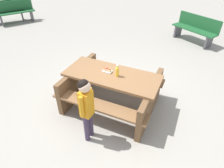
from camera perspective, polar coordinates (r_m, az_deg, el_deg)
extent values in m
plane|color=gray|center=(4.09, 0.00, -5.95)|extent=(30.00, 30.00, 0.00)
cube|color=brown|center=(3.64, 0.00, 2.54)|extent=(1.83, 0.84, 0.05)
cube|color=brown|center=(3.43, -3.92, -6.31)|extent=(1.81, 0.36, 0.04)
cube|color=brown|center=(4.24, 3.16, 3.03)|extent=(1.81, 0.36, 0.04)
cube|color=brown|center=(4.18, -9.76, 0.69)|extent=(0.16, 1.40, 0.70)
cube|color=brown|center=(3.68, 11.15, -5.19)|extent=(0.16, 1.40, 0.70)
cylinder|color=yellow|center=(3.53, 1.55, 3.56)|extent=(0.06, 0.06, 0.18)
cone|color=yellow|center=(3.47, 1.58, 5.08)|extent=(0.06, 0.06, 0.04)
cylinder|color=silver|center=(3.46, 1.59, 5.49)|extent=(0.04, 0.04, 0.02)
cube|color=white|center=(3.69, -1.44, 3.77)|extent=(0.19, 0.12, 0.03)
cube|color=#D8B272|center=(3.67, -1.45, 4.21)|extent=(0.15, 0.07, 0.04)
cylinder|color=maroon|center=(3.66, -1.45, 4.45)|extent=(0.14, 0.04, 0.03)
ellipsoid|color=maroon|center=(3.66, -1.45, 4.61)|extent=(0.07, 0.03, 0.01)
cylinder|color=#3F334C|center=(3.36, -6.34, -11.52)|extent=(0.08, 0.08, 0.55)
cylinder|color=#3F334C|center=(3.29, -7.51, -12.87)|extent=(0.08, 0.08, 0.55)
cube|color=orange|center=(2.97, -7.61, -5.72)|extent=(0.19, 0.20, 0.46)
cylinder|color=orange|center=(3.02, -6.43, -4.12)|extent=(0.07, 0.07, 0.39)
cylinder|color=orange|center=(2.89, -8.92, -6.71)|extent=(0.07, 0.07, 0.39)
sphere|color=beige|center=(2.77, -8.13, -0.76)|extent=(0.18, 0.18, 0.18)
sphere|color=black|center=(2.76, -8.40, -0.30)|extent=(0.17, 0.17, 0.17)
cube|color=#1E592D|center=(7.16, 23.03, 14.55)|extent=(1.49, 1.13, 0.04)
cube|color=#1E592D|center=(7.24, 24.27, 16.35)|extent=(1.30, 0.82, 0.40)
cube|color=#4C4C51|center=(7.54, 18.85, 14.62)|extent=(0.24, 0.34, 0.41)
cube|color=#4C4C51|center=(6.97, 26.61, 11.00)|extent=(0.24, 0.34, 0.41)
cube|color=#1E592D|center=(9.38, -26.58, 18.37)|extent=(1.19, 1.46, 0.04)
cube|color=#1E592D|center=(9.50, -27.16, 19.83)|extent=(0.89, 1.25, 0.40)
cube|color=#4C4C51|center=(9.38, -29.81, 15.96)|extent=(0.33, 0.26, 0.41)
cube|color=#4C4C51|center=(9.52, -22.60, 18.14)|extent=(0.33, 0.26, 0.41)
cube|color=#1E592D|center=(9.62, -28.95, 18.09)|extent=(1.31, 1.38, 0.04)
cube|color=#1E592D|center=(9.75, -29.37, 19.55)|extent=(1.04, 1.14, 0.40)
cube|color=#4C4C51|center=(9.67, -24.97, 17.82)|extent=(0.31, 0.29, 0.41)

